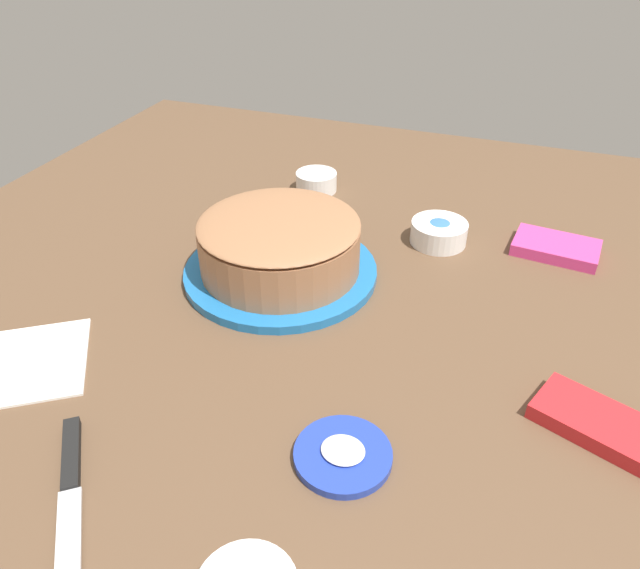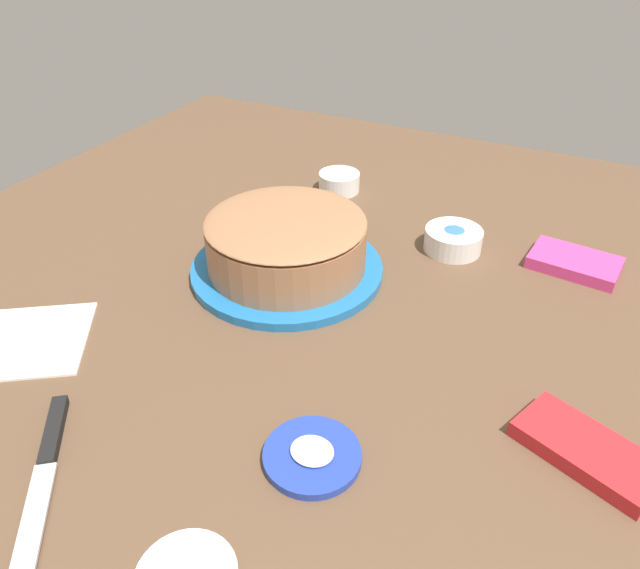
{
  "view_description": "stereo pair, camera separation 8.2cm",
  "coord_description": "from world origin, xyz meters",
  "px_view_note": "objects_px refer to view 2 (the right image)",
  "views": [
    {
      "loc": [
        -0.19,
        0.63,
        0.51
      ],
      "look_at": [
        0.04,
        -0.03,
        0.04
      ],
      "focal_mm": 33.8,
      "sensor_mm": 36.0,
      "label": 1
    },
    {
      "loc": [
        -0.27,
        0.59,
        0.51
      ],
      "look_at": [
        0.04,
        -0.03,
        0.04
      ],
      "focal_mm": 33.8,
      "sensor_mm": 36.0,
      "label": 2
    }
  ],
  "objects_px": {
    "sprinkle_bowl_green": "(339,181)",
    "frosting_tub_lid": "(312,455)",
    "paper_napkin": "(29,340)",
    "spreading_knife": "(46,465)",
    "sprinkle_bowl_blue": "(453,239)",
    "candy_box_lower": "(587,450)",
    "frosted_cake": "(286,246)",
    "candy_box_upper": "(574,263)"
  },
  "relations": [
    {
      "from": "frosting_tub_lid",
      "to": "sprinkle_bowl_blue",
      "type": "distance_m",
      "value": 0.48
    },
    {
      "from": "spreading_knife",
      "to": "sprinkle_bowl_blue",
      "type": "distance_m",
      "value": 0.67
    },
    {
      "from": "frosted_cake",
      "to": "sprinkle_bowl_green",
      "type": "height_order",
      "value": "frosted_cake"
    },
    {
      "from": "frosted_cake",
      "to": "spreading_knife",
      "type": "relative_size",
      "value": 1.48
    },
    {
      "from": "frosted_cake",
      "to": "frosting_tub_lid",
      "type": "xyz_separation_m",
      "value": [
        -0.2,
        0.3,
        -0.04
      ]
    },
    {
      "from": "frosting_tub_lid",
      "to": "sprinkle_bowl_blue",
      "type": "bearing_deg",
      "value": -91.02
    },
    {
      "from": "sprinkle_bowl_green",
      "to": "candy_box_lower",
      "type": "xyz_separation_m",
      "value": [
        -0.51,
        0.47,
        -0.01
      ]
    },
    {
      "from": "sprinkle_bowl_green",
      "to": "paper_napkin",
      "type": "bearing_deg",
      "value": 74.14
    },
    {
      "from": "paper_napkin",
      "to": "sprinkle_bowl_green",
      "type": "bearing_deg",
      "value": -105.86
    },
    {
      "from": "frosted_cake",
      "to": "candy_box_lower",
      "type": "distance_m",
      "value": 0.49
    },
    {
      "from": "frosted_cake",
      "to": "candy_box_lower",
      "type": "height_order",
      "value": "frosted_cake"
    },
    {
      "from": "sprinkle_bowl_green",
      "to": "candy_box_lower",
      "type": "distance_m",
      "value": 0.69
    },
    {
      "from": "sprinkle_bowl_blue",
      "to": "paper_napkin",
      "type": "bearing_deg",
      "value": 48.12
    },
    {
      "from": "frosted_cake",
      "to": "paper_napkin",
      "type": "distance_m",
      "value": 0.38
    },
    {
      "from": "candy_box_lower",
      "to": "candy_box_upper",
      "type": "bearing_deg",
      "value": -59.32
    },
    {
      "from": "frosting_tub_lid",
      "to": "paper_napkin",
      "type": "height_order",
      "value": "frosting_tub_lid"
    },
    {
      "from": "candy_box_lower",
      "to": "paper_napkin",
      "type": "bearing_deg",
      "value": 32.32
    },
    {
      "from": "sprinkle_bowl_blue",
      "to": "candy_box_lower",
      "type": "height_order",
      "value": "sprinkle_bowl_blue"
    },
    {
      "from": "frosting_tub_lid",
      "to": "candy_box_lower",
      "type": "relative_size",
      "value": 0.72
    },
    {
      "from": "frosting_tub_lid",
      "to": "sprinkle_bowl_blue",
      "type": "xyz_separation_m",
      "value": [
        -0.01,
        -0.48,
        0.01
      ]
    },
    {
      "from": "frosted_cake",
      "to": "sprinkle_bowl_blue",
      "type": "bearing_deg",
      "value": -138.92
    },
    {
      "from": "spreading_knife",
      "to": "candy_box_lower",
      "type": "relative_size",
      "value": 1.37
    },
    {
      "from": "frosted_cake",
      "to": "spreading_knife",
      "type": "bearing_deg",
      "value": 84.68
    },
    {
      "from": "spreading_knife",
      "to": "paper_napkin",
      "type": "bearing_deg",
      "value": -37.17
    },
    {
      "from": "frosted_cake",
      "to": "frosting_tub_lid",
      "type": "bearing_deg",
      "value": 123.49
    },
    {
      "from": "sprinkle_bowl_green",
      "to": "sprinkle_bowl_blue",
      "type": "distance_m",
      "value": 0.29
    },
    {
      "from": "sprinkle_bowl_blue",
      "to": "paper_napkin",
      "type": "height_order",
      "value": "sprinkle_bowl_blue"
    },
    {
      "from": "spreading_knife",
      "to": "paper_napkin",
      "type": "height_order",
      "value": "spreading_knife"
    },
    {
      "from": "frosted_cake",
      "to": "sprinkle_bowl_blue",
      "type": "relative_size",
      "value": 3.17
    },
    {
      "from": "candy_box_upper",
      "to": "sprinkle_bowl_green",
      "type": "bearing_deg",
      "value": -4.53
    },
    {
      "from": "frosting_tub_lid",
      "to": "candy_box_upper",
      "type": "relative_size",
      "value": 0.8
    },
    {
      "from": "frosted_cake",
      "to": "frosting_tub_lid",
      "type": "distance_m",
      "value": 0.36
    },
    {
      "from": "spreading_knife",
      "to": "candy_box_lower",
      "type": "height_order",
      "value": "candy_box_lower"
    },
    {
      "from": "sprinkle_bowl_green",
      "to": "sprinkle_bowl_blue",
      "type": "relative_size",
      "value": 0.85
    },
    {
      "from": "sprinkle_bowl_blue",
      "to": "paper_napkin",
      "type": "xyz_separation_m",
      "value": [
        0.43,
        0.48,
        -0.02
      ]
    },
    {
      "from": "spreading_knife",
      "to": "frosted_cake",
      "type": "bearing_deg",
      "value": -95.32
    },
    {
      "from": "sprinkle_bowl_blue",
      "to": "candy_box_lower",
      "type": "bearing_deg",
      "value": 125.41
    },
    {
      "from": "sprinkle_bowl_green",
      "to": "frosting_tub_lid",
      "type": "bearing_deg",
      "value": 112.74
    },
    {
      "from": "sprinkle_bowl_blue",
      "to": "candy_box_lower",
      "type": "xyz_separation_m",
      "value": [
        -0.25,
        0.35,
        -0.01
      ]
    },
    {
      "from": "frosted_cake",
      "to": "frosting_tub_lid",
      "type": "relative_size",
      "value": 2.81
    },
    {
      "from": "frosted_cake",
      "to": "paper_napkin",
      "type": "height_order",
      "value": "frosted_cake"
    },
    {
      "from": "sprinkle_bowl_green",
      "to": "candy_box_lower",
      "type": "relative_size",
      "value": 0.54
    }
  ]
}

